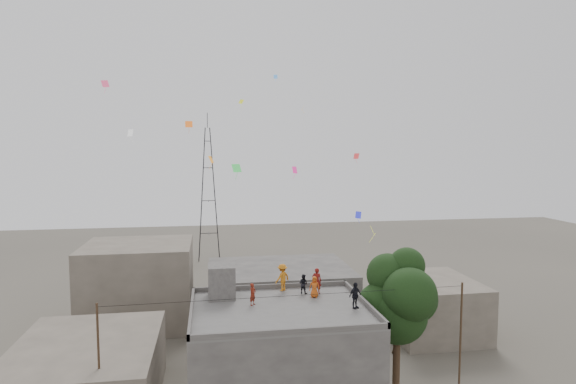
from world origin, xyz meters
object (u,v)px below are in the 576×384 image
stair_head_box (222,281)px  transmission_tower (208,194)px  person_dark_adult (355,295)px  tree (400,299)px  person_red_adult (317,281)px

stair_head_box → transmission_tower: size_ratio=0.10×
stair_head_box → person_dark_adult: (7.38, -3.26, -0.26)m
tree → person_red_adult: size_ratio=5.67×
person_dark_adult → tree: bearing=-6.8°
transmission_tower → person_dark_adult: transmission_tower is taller
person_red_adult → person_dark_adult: bearing=136.7°
tree → person_red_adult: (-4.69, 1.88, 0.80)m
person_red_adult → person_dark_adult: 3.48m
transmission_tower → person_red_adult: 38.17m
stair_head_box → person_red_adult: (5.87, -0.12, -0.20)m
tree → person_dark_adult: size_ratio=6.12×
person_dark_adult → transmission_tower: bearing=73.1°
person_dark_adult → stair_head_box: bearing=127.9°
tree → person_red_adult: 5.12m
tree → transmission_tower: transmission_tower is taller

